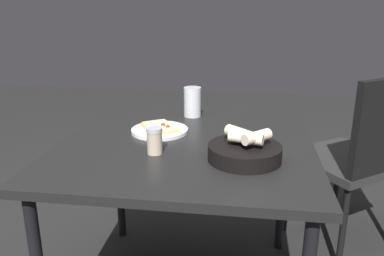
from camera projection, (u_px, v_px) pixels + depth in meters
The scene contains 6 objects.
dining_table at pixel (186, 158), 1.51m from camera, with size 0.95×0.93×0.70m.
pizza_plate at pixel (160, 129), 1.60m from camera, with size 0.23×0.23×0.04m.
bread_basket at pixel (244, 151), 1.31m from camera, with size 0.25×0.25×0.11m.
beer_glass at pixel (192, 104), 1.81m from camera, with size 0.08×0.08×0.14m.
pepper_shaker at pixel (155, 142), 1.37m from camera, with size 0.06×0.06×0.09m.
chair_near at pixel (361, 152), 1.88m from camera, with size 0.62×0.62×0.90m.
Camera 1 is at (-0.22, 1.39, 1.21)m, focal length 36.93 mm.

